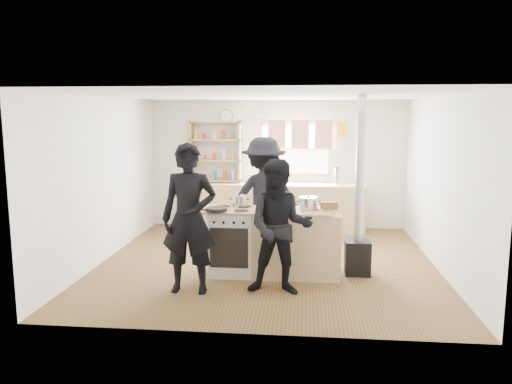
# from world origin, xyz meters

# --- Properties ---
(ground) EXTENTS (5.00, 5.00, 0.01)m
(ground) POSITION_xyz_m (0.00, 0.00, -0.01)
(ground) COLOR brown
(ground) RESTS_ON ground
(back_counter) EXTENTS (3.40, 0.55, 0.90)m
(back_counter) POSITION_xyz_m (0.00, 2.22, 0.45)
(back_counter) COLOR tan
(back_counter) RESTS_ON ground
(shelving_unit) EXTENTS (1.00, 0.28, 1.20)m
(shelving_unit) POSITION_xyz_m (-1.20, 2.34, 1.51)
(shelving_unit) COLOR tan
(shelving_unit) RESTS_ON back_counter
(thermos) EXTENTS (0.10, 0.10, 0.31)m
(thermos) POSITION_xyz_m (1.16, 2.22, 1.06)
(thermos) COLOR silver
(thermos) RESTS_ON back_counter
(cooking_island) EXTENTS (1.97, 0.64, 0.93)m
(cooking_island) POSITION_xyz_m (0.14, -0.55, 0.47)
(cooking_island) COLOR silver
(cooking_island) RESTS_ON ground
(skillet_greens) EXTENTS (0.35, 0.35, 0.05)m
(skillet_greens) POSITION_xyz_m (-0.63, -0.76, 0.96)
(skillet_greens) COLOR black
(skillet_greens) RESTS_ON cooking_island
(roast_tray) EXTENTS (0.37, 0.33, 0.08)m
(roast_tray) POSITION_xyz_m (0.15, -0.55, 0.97)
(roast_tray) COLOR silver
(roast_tray) RESTS_ON cooking_island
(stockpot_stove) EXTENTS (0.22, 0.22, 0.18)m
(stockpot_stove) POSITION_xyz_m (-0.37, -0.34, 1.01)
(stockpot_stove) COLOR #BBBBBE
(stockpot_stove) RESTS_ON cooking_island
(stockpot_counter) EXTENTS (0.26, 0.26, 0.19)m
(stockpot_counter) POSITION_xyz_m (0.61, -0.49, 1.02)
(stockpot_counter) COLOR silver
(stockpot_counter) RESTS_ON cooking_island
(bread_board) EXTENTS (0.32, 0.27, 0.12)m
(bread_board) POSITION_xyz_m (0.89, -0.55, 0.98)
(bread_board) COLOR tan
(bread_board) RESTS_ON cooking_island
(flue_heater) EXTENTS (0.35, 0.35, 2.50)m
(flue_heater) POSITION_xyz_m (1.31, -0.41, 0.65)
(flue_heater) COLOR black
(flue_heater) RESTS_ON ground
(person_near_left) EXTENTS (0.70, 0.47, 1.89)m
(person_near_left) POSITION_xyz_m (-0.88, -1.32, 0.94)
(person_near_left) COLOR black
(person_near_left) RESTS_ON ground
(person_near_right) EXTENTS (0.83, 0.65, 1.69)m
(person_near_right) POSITION_xyz_m (0.26, -1.28, 0.85)
(person_near_right) COLOR black
(person_near_right) RESTS_ON ground
(person_far) EXTENTS (1.35, 0.98, 1.88)m
(person_far) POSITION_xyz_m (-0.09, 0.38, 0.94)
(person_far) COLOR black
(person_far) RESTS_ON ground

